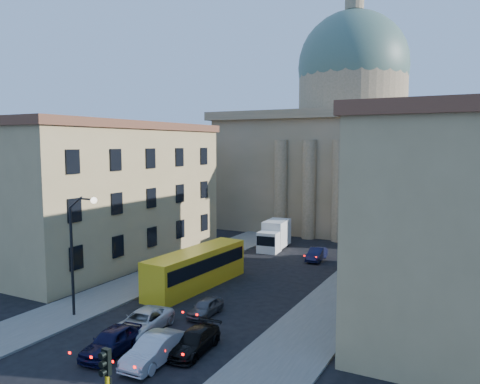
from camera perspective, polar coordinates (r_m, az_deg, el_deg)
The scene contains 14 objects.
sidewalk_left at distance 44.56m, azimuth -10.84°, elevation -10.33°, with size 5.00×60.00×0.15m, color #5D5A55.
sidewalk_right at distance 36.90m, azimuth 10.94°, elevation -13.80°, with size 5.00×60.00×0.15m, color #5D5A55.
church at distance 73.16m, azimuth 13.27°, elevation 5.27°, with size 68.02×28.76×36.60m.
building_left at distance 51.67m, azimuth -15.61°, elevation 0.09°, with size 11.60×26.60×14.70m.
building_right at distance 37.71m, azimuth 25.45°, elevation -2.33°, with size 11.60×26.60×14.70m.
street_lamp at distance 35.18m, azimuth -19.27°, elevation -6.18°, with size 2.62×0.44×8.83m.
car_left_near at distance 30.09m, azimuth -15.35°, elevation -17.11°, with size 1.85×4.59×1.56m, color black.
car_right_near at distance 28.48m, azimuth -10.35°, elevation -18.37°, with size 1.65×4.72×1.56m, color #9FA1A6.
car_left_mid at distance 32.70m, azimuth -11.79°, elevation -15.24°, with size 2.37×5.15×1.43m, color silver.
car_right_mid at distance 29.51m, azimuth -5.63°, elevation -17.67°, with size 1.83×4.50×1.31m, color black.
car_right_far at distance 35.07m, azimuth -4.24°, elevation -13.83°, with size 1.45×3.61×1.23m, color #47474C.
car_right_distant at distance 51.17m, azimuth 9.31°, elevation -7.49°, with size 1.43×4.11×1.36m, color black.
city_bus at distance 41.34m, azimuth -5.31°, elevation -9.11°, with size 3.35×11.77×3.28m.
box_truck at distance 55.94m, azimuth 4.20°, elevation -5.36°, with size 2.84×6.16×3.29m.
Camera 1 is at (18.36, -15.35, 12.42)m, focal length 35.00 mm.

